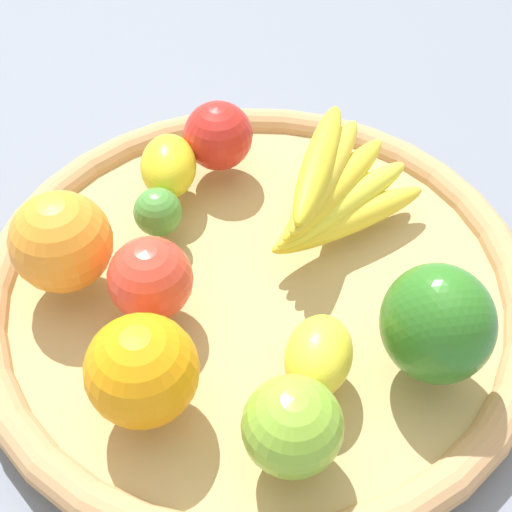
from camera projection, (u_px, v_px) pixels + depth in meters
name	position (u px, v px, depth m)	size (l,w,h in m)	color
ground_plane	(256.00, 303.00, 0.64)	(2.40, 2.40, 0.00)	slate
basket	(256.00, 288.00, 0.63)	(0.48, 0.48, 0.04)	tan
lemon_1	(167.00, 167.00, 0.66)	(0.07, 0.05, 0.05)	yellow
banana_bunch	(335.00, 189.00, 0.63)	(0.16, 0.12, 0.07)	yellow
orange_0	(142.00, 370.00, 0.50)	(0.08, 0.08, 0.08)	orange
apple_0	(292.00, 426.00, 0.48)	(0.07, 0.07, 0.07)	#82B935
orange_1	(61.00, 242.00, 0.58)	(0.08, 0.08, 0.08)	orange
apple_2	(150.00, 279.00, 0.56)	(0.07, 0.07, 0.07)	#D93F2E
bell_pepper	(437.00, 324.00, 0.52)	(0.08, 0.08, 0.10)	#2F7724
lemon_0	(319.00, 356.00, 0.53)	(0.07, 0.05, 0.05)	yellow
apple_1	(218.00, 136.00, 0.68)	(0.07, 0.07, 0.07)	red
lime_0	(158.00, 212.00, 0.63)	(0.04, 0.04, 0.04)	#4A903A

